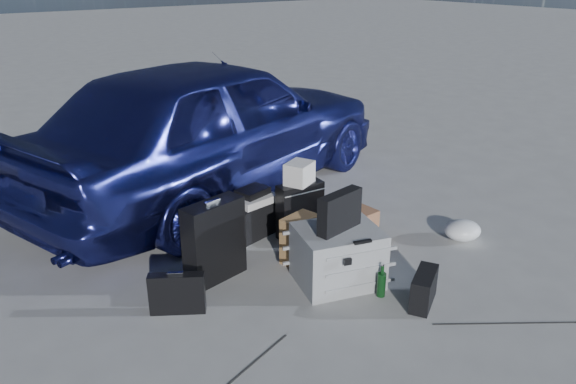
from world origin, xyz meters
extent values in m
plane|color=#A1A19D|center=(0.00, 0.00, 0.00)|extent=(60.00, 60.00, 0.00)
imported|color=navy|center=(0.26, 2.36, 0.76)|extent=(4.78, 3.02, 1.52)
cube|color=#A3A5A9|center=(0.09, 0.10, 0.23)|extent=(0.75, 0.67, 0.46)
cube|color=black|center=(0.09, 0.10, 0.61)|extent=(0.42, 0.17, 0.31)
cube|color=black|center=(-1.12, 0.46, 0.16)|extent=(0.38, 0.29, 0.31)
cube|color=black|center=(-0.66, 0.72, 0.33)|extent=(0.53, 0.28, 0.66)
cube|color=black|center=(0.35, 0.93, 0.26)|extent=(0.44, 0.19, 0.52)
cube|color=silver|center=(0.34, 0.93, 0.62)|extent=(0.31, 0.28, 0.20)
cube|color=black|center=(0.02, 1.21, 0.16)|extent=(0.68, 0.41, 0.32)
cube|color=silver|center=(0.03, 1.21, 0.35)|extent=(0.42, 0.33, 0.07)
cube|color=black|center=(0.03, 1.23, 0.42)|extent=(0.33, 0.27, 0.06)
cube|color=#A27446|center=(0.05, 0.55, 0.20)|extent=(0.34, 0.24, 0.41)
cube|color=#966341|center=(0.74, 0.61, 0.13)|extent=(0.37, 0.33, 0.26)
ellipsoid|color=white|center=(1.50, -0.02, 0.09)|extent=(0.42, 0.39, 0.19)
cube|color=black|center=(0.39, -0.52, 0.13)|extent=(0.39, 0.30, 0.26)
cylinder|color=black|center=(0.22, -0.26, 0.13)|extent=(0.08, 0.08, 0.26)
camera|label=1|loc=(-2.53, -2.80, 2.35)|focal=35.00mm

